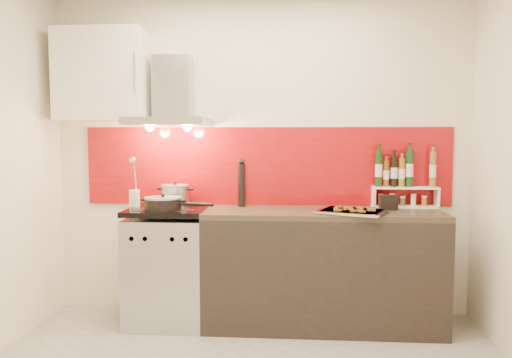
# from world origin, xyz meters

# --- Properties ---
(back_wall) EXTENTS (3.40, 0.02, 2.60)m
(back_wall) POSITION_xyz_m (0.00, 1.40, 1.30)
(back_wall) COLOR silver
(back_wall) RESTS_ON ground
(backsplash) EXTENTS (3.00, 0.02, 0.64)m
(backsplash) POSITION_xyz_m (0.05, 1.39, 1.22)
(backsplash) COLOR #8B0A07
(backsplash) RESTS_ON back_wall
(range_stove) EXTENTS (0.60, 0.60, 0.91)m
(range_stove) POSITION_xyz_m (-0.70, 1.10, 0.44)
(range_stove) COLOR #B7B7BA
(range_stove) RESTS_ON ground
(counter) EXTENTS (1.80, 0.60, 0.90)m
(counter) POSITION_xyz_m (0.50, 1.10, 0.45)
(counter) COLOR black
(counter) RESTS_ON ground
(range_hood) EXTENTS (0.62, 0.50, 0.61)m
(range_hood) POSITION_xyz_m (-0.70, 1.24, 1.74)
(range_hood) COLOR #B7B7BA
(range_hood) RESTS_ON back_wall
(upper_cabinet) EXTENTS (0.70, 0.35, 0.72)m
(upper_cabinet) POSITION_xyz_m (-1.25, 1.22, 1.95)
(upper_cabinet) COLOR white
(upper_cabinet) RESTS_ON back_wall
(stock_pot) EXTENTS (0.23, 0.23, 0.19)m
(stock_pot) POSITION_xyz_m (-0.68, 1.25, 0.99)
(stock_pot) COLOR #B7B7BA
(stock_pot) RESTS_ON range_stove
(saute_pan) EXTENTS (0.54, 0.28, 0.13)m
(saute_pan) POSITION_xyz_m (-0.70, 0.97, 0.96)
(saute_pan) COLOR black
(saute_pan) RESTS_ON range_stove
(utensil_jar) EXTENTS (0.09, 0.13, 0.41)m
(utensil_jar) POSITION_xyz_m (-0.98, 1.13, 1.02)
(utensil_jar) COLOR silver
(utensil_jar) RESTS_ON range_stove
(pepper_mill) EXTENTS (0.06, 0.06, 0.39)m
(pepper_mill) POSITION_xyz_m (-0.14, 1.27, 1.09)
(pepper_mill) COLOR black
(pepper_mill) RESTS_ON counter
(step_shelf) EXTENTS (0.51, 0.14, 0.46)m
(step_shelf) POSITION_xyz_m (1.14, 1.31, 1.10)
(step_shelf) COLOR white
(step_shelf) RESTS_ON counter
(caddy_box) EXTENTS (0.14, 0.08, 0.11)m
(caddy_box) POSITION_xyz_m (1.00, 1.15, 0.96)
(caddy_box) COLOR black
(caddy_box) RESTS_ON counter
(baking_tray) EXTENTS (0.58, 0.51, 0.03)m
(baking_tray) POSITION_xyz_m (0.71, 0.97, 0.92)
(baking_tray) COLOR silver
(baking_tray) RESTS_ON counter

